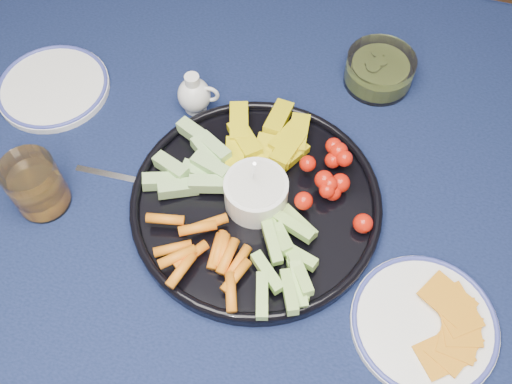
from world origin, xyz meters
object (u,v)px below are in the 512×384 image
(crudite_platter, at_px, (254,200))
(creamer_pitcher, at_px, (195,95))
(juice_tumbler, at_px, (37,187))
(dining_table, at_px, (322,228))
(side_plate_extra, at_px, (53,87))
(cheese_plate, at_px, (425,323))
(pickle_bowl, at_px, (379,71))

(crudite_platter, relative_size, creamer_pitcher, 4.94)
(crudite_platter, distance_m, juice_tumbler, 0.32)
(dining_table, distance_m, crudite_platter, 0.16)
(dining_table, relative_size, side_plate_extra, 8.68)
(juice_tumbler, bearing_deg, dining_table, 16.26)
(creamer_pitcher, height_order, cheese_plate, creamer_pitcher)
(creamer_pitcher, distance_m, pickle_bowl, 0.32)
(dining_table, relative_size, cheese_plate, 8.39)
(creamer_pitcher, relative_size, juice_tumbler, 0.81)
(crudite_platter, xyz_separation_m, pickle_bowl, (0.13, 0.30, 0.00))
(creamer_pitcher, bearing_deg, side_plate_extra, -172.63)
(creamer_pitcher, bearing_deg, juice_tumbler, -123.91)
(creamer_pitcher, relative_size, cheese_plate, 0.39)
(dining_table, bearing_deg, side_plate_extra, 170.36)
(dining_table, bearing_deg, creamer_pitcher, 155.12)
(creamer_pitcher, height_order, side_plate_extra, creamer_pitcher)
(crudite_platter, relative_size, cheese_plate, 1.90)
(side_plate_extra, bearing_deg, cheese_plate, -19.68)
(dining_table, xyz_separation_m, juice_tumbler, (-0.42, -0.12, 0.13))
(juice_tumbler, bearing_deg, side_plate_extra, 113.28)
(dining_table, distance_m, juice_tumbler, 0.45)
(cheese_plate, relative_size, side_plate_extra, 1.04)
(dining_table, distance_m, side_plate_extra, 0.52)
(creamer_pitcher, bearing_deg, crudite_platter, -46.74)
(side_plate_extra, bearing_deg, pickle_bowl, 18.40)
(pickle_bowl, bearing_deg, dining_table, -96.39)
(juice_tumbler, distance_m, side_plate_extra, 0.23)
(crudite_platter, height_order, pickle_bowl, crudite_platter)
(creamer_pitcher, xyz_separation_m, cheese_plate, (0.42, -0.27, -0.02))
(pickle_bowl, distance_m, side_plate_extra, 0.56)
(cheese_plate, bearing_deg, pickle_bowl, 108.25)
(juice_tumbler, bearing_deg, pickle_bowl, 40.83)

